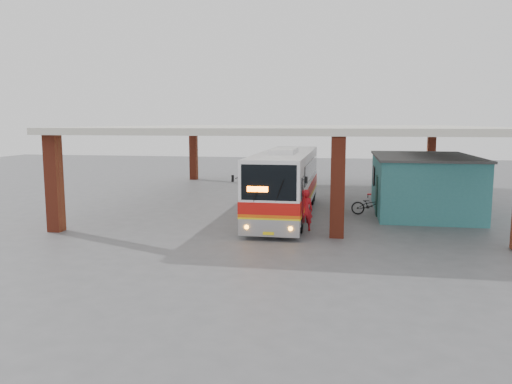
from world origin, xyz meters
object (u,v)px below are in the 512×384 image
at_px(red_chair, 372,192).
at_px(motorcycle, 371,205).
at_px(coach_bus, 286,182).
at_px(pedestrian, 305,210).

bearing_deg(red_chair, motorcycle, -88.30).
relative_size(coach_bus, pedestrian, 6.52).
bearing_deg(red_chair, coach_bus, -119.17).
bearing_deg(coach_bus, pedestrian, -69.93).
relative_size(coach_bus, motorcycle, 6.00).
bearing_deg(motorcycle, red_chair, 0.73).
distance_m(motorcycle, red_chair, 6.29).
bearing_deg(coach_bus, motorcycle, 10.06).
height_order(motorcycle, red_chair, motorcycle).
bearing_deg(coach_bus, red_chair, 55.52).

